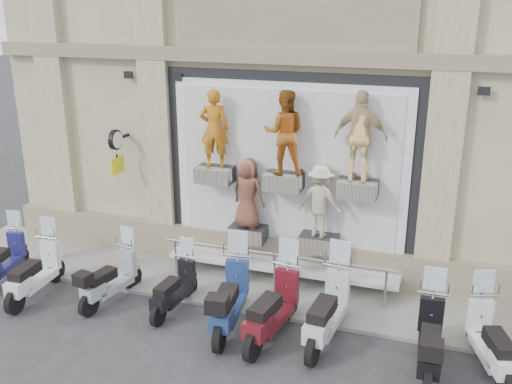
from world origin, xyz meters
TOP-DOWN VIEW (x-y plane):
  - ground at (0.00, 0.00)m, footprint 90.00×90.00m
  - sidewalk at (0.00, 2.10)m, footprint 16.00×2.20m
  - shop_vitrine at (0.10, 2.75)m, footprint 5.60×0.85m
  - guard_rail at (0.00, 2.00)m, footprint 5.06×0.10m
  - clock_sign_bracket at (-3.90, 2.47)m, footprint 0.10×0.80m
  - scooter_a at (-5.84, 0.67)m, footprint 0.80×1.83m
  - scooter_b at (-4.69, 0.26)m, footprint 0.68×1.96m
  - scooter_c at (-3.08, 0.59)m, footprint 0.83×1.85m
  - scooter_d at (-1.69, 0.68)m, footprint 0.63×1.72m
  - scooter_e at (-0.41, 0.43)m, footprint 0.88×2.18m
  - scooter_f at (0.46, 0.35)m, footprint 0.92×2.18m
  - scooter_g at (1.42, 0.57)m, footprint 0.81×2.17m
  - scooter_h at (3.21, 0.26)m, footprint 0.64×2.01m
  - scooter_i at (4.18, 0.56)m, footprint 1.11×2.01m

SIDE VIEW (x-z plane):
  - ground at x=0.00m, z-range 0.00..0.00m
  - sidewalk at x=0.00m, z-range 0.00..0.08m
  - guard_rail at x=0.00m, z-range 0.00..0.93m
  - scooter_d at x=-1.69m, z-range 0.00..1.37m
  - scooter_a at x=-5.84m, z-range 0.00..1.44m
  - scooter_c at x=-3.08m, z-range 0.00..1.45m
  - scooter_b at x=-4.69m, z-range 0.00..1.56m
  - scooter_i at x=4.18m, z-range 0.00..1.57m
  - scooter_h at x=3.21m, z-range 0.00..1.62m
  - scooter_f at x=0.46m, z-range 0.00..1.72m
  - scooter_e at x=-0.41m, z-range 0.00..1.72m
  - scooter_g at x=1.42m, z-range 0.00..1.73m
  - shop_vitrine at x=0.10m, z-range 0.29..4.59m
  - clock_sign_bracket at x=-3.90m, z-range 2.29..3.31m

